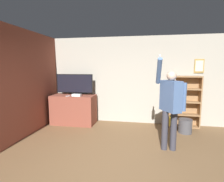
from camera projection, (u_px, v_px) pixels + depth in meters
wall_back at (129, 80)px, 5.52m from camera, size 6.88×0.09×2.70m
wall_side_brick at (25, 84)px, 4.38m from camera, size 0.06×4.77×2.70m
tv_ledge at (74, 109)px, 5.48m from camera, size 1.32×0.66×0.90m
television at (75, 84)px, 5.49m from camera, size 1.17×0.22×0.65m
game_console at (77, 95)px, 5.21m from camera, size 0.27×0.16×0.07m
remote_loose at (68, 96)px, 5.20m from camera, size 0.10×0.14×0.02m
bookshelf at (181, 102)px, 5.16m from camera, size 0.90×0.28×1.51m
person at (170, 103)px, 3.62m from camera, size 0.62×0.58×2.00m
waste_bin at (185, 126)px, 4.71m from camera, size 0.35×0.35×0.38m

